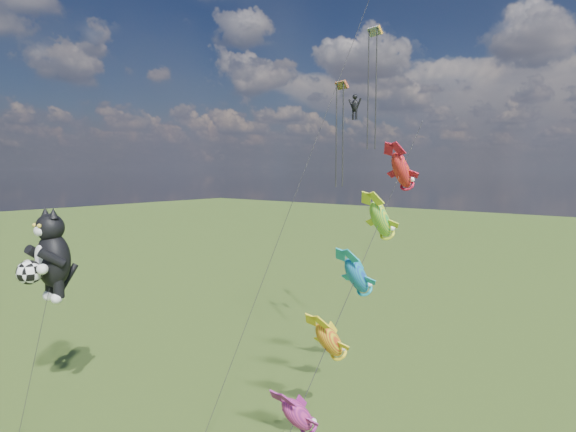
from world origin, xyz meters
The scene contains 4 objects.
ground centered at (0.00, 0.00, 0.00)m, with size 300.00×300.00×0.00m, color #244010.
cat_kite_rig centered at (0.73, -3.32, 9.47)m, with size 2.70×4.18×12.19m.
fish_windsock_rig centered at (17.44, 2.70, 9.54)m, with size 0.98×15.97×16.99m.
parafoil_rig centered at (10.85, 13.01, 18.78)m, with size 1.76×17.56×27.36m.
Camera 1 is at (28.45, -15.77, 14.36)m, focal length 30.00 mm.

